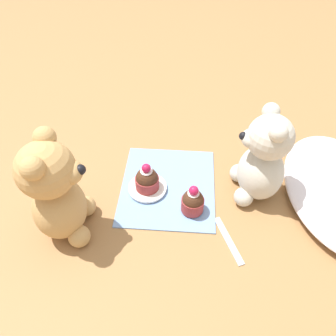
# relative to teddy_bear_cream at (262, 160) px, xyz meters

# --- Properties ---
(ground_plane) EXTENTS (4.00, 4.00, 0.00)m
(ground_plane) POSITION_rel_teddy_bear_cream_xyz_m (0.00, -0.18, -0.09)
(ground_plane) COLOR #9E7042
(knitted_placemat) EXTENTS (0.22, 0.19, 0.01)m
(knitted_placemat) POSITION_rel_teddy_bear_cream_xyz_m (0.00, -0.18, -0.09)
(knitted_placemat) COLOR #7A9ED1
(knitted_placemat) RESTS_ON ground_plane
(teddy_bear_cream) EXTENTS (0.11, 0.10, 0.20)m
(teddy_bear_cream) POSITION_rel_teddy_bear_cream_xyz_m (0.00, 0.00, 0.00)
(teddy_bear_cream) COLOR beige
(teddy_bear_cream) RESTS_ON ground_plane
(teddy_bear_tan) EXTENTS (0.11, 0.11, 0.21)m
(teddy_bear_tan) POSITION_rel_teddy_bear_cream_xyz_m (0.12, -0.36, 0.01)
(teddy_bear_tan) COLOR tan
(teddy_bear_tan) RESTS_ON ground_plane
(cupcake_near_cream_bear) EXTENTS (0.04, 0.04, 0.06)m
(cupcake_near_cream_bear) POSITION_rel_teddy_bear_cream_xyz_m (0.06, -0.13, -0.06)
(cupcake_near_cream_bear) COLOR #993333
(cupcake_near_cream_bear) RESTS_ON knitted_placemat
(saucer_plate) EXTENTS (0.08, 0.08, 0.01)m
(saucer_plate) POSITION_rel_teddy_bear_cream_xyz_m (0.01, -0.22, -0.08)
(saucer_plate) COLOR white
(saucer_plate) RESTS_ON knitted_placemat
(cupcake_near_tan_bear) EXTENTS (0.05, 0.05, 0.06)m
(cupcake_near_tan_bear) POSITION_rel_teddy_bear_cream_xyz_m (0.01, -0.22, -0.06)
(cupcake_near_tan_bear) COLOR #993333
(cupcake_near_tan_bear) RESTS_ON saucer_plate
(teaspoon) EXTENTS (0.10, 0.05, 0.01)m
(teaspoon) POSITION_rel_teddy_bear_cream_xyz_m (0.12, -0.06, -0.09)
(teaspoon) COLOR silver
(teaspoon) RESTS_ON ground_plane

